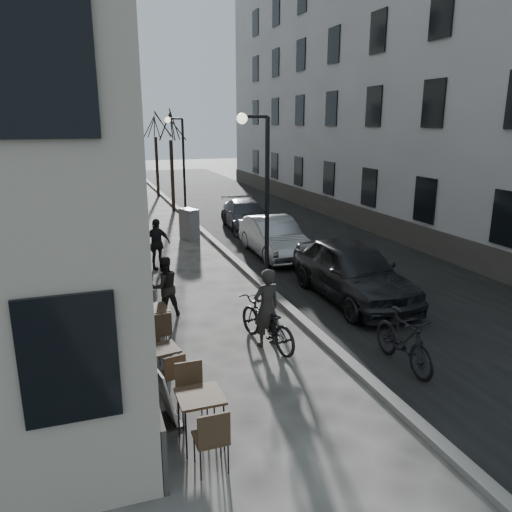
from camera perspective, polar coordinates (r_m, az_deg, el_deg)
ground at (r=9.51m, az=14.17°, el=-16.23°), size 120.00×120.00×0.00m
road at (r=24.74m, az=1.69°, el=3.76°), size 7.30×60.00×0.00m
kerb at (r=23.72m, az=-6.62°, el=3.31°), size 0.25×60.00×0.12m
building_left at (r=23.46m, az=-23.67°, el=21.60°), size 4.00×35.00×16.00m
building_right at (r=27.36m, az=13.42°, el=21.30°), size 4.00×35.00×16.00m
streetlamp_near at (r=13.59m, az=0.60°, el=7.87°), size 0.90×0.28×5.09m
streetlamp_far at (r=25.18m, az=-8.67°, el=11.05°), size 0.90×0.28×5.09m
tree_near at (r=28.09m, az=-9.79°, el=14.48°), size 2.40×2.40×5.70m
tree_far at (r=34.02m, az=-11.48°, el=14.48°), size 2.40×2.40×5.70m
bistro_set_a at (r=8.11m, az=-6.35°, el=-17.52°), size 0.70×1.70×1.00m
bistro_set_b at (r=9.88m, az=-10.64°, el=-11.78°), size 0.70×1.51×0.87m
bistro_set_c at (r=11.59m, az=-11.70°, el=-7.36°), size 0.74×1.70×0.98m
sign_board at (r=8.73m, az=-10.18°, el=-15.98°), size 0.42×0.61×0.98m
utility_cabinet at (r=21.28m, az=-7.64°, el=3.59°), size 0.75×1.00×1.34m
bicycle at (r=11.21m, az=1.19°, el=-7.60°), size 1.19×2.20×1.09m
cyclist_rider at (r=11.08m, az=1.20°, el=-5.94°), size 0.74×0.57×1.79m
pedestrian_near at (r=12.96m, az=-10.42°, el=-3.48°), size 0.89×0.76×1.59m
pedestrian_mid at (r=16.87m, az=-13.36°, el=1.16°), size 1.37×1.16×1.85m
pedestrian_far at (r=17.19m, az=-11.32°, el=1.35°), size 1.10×0.71×1.74m
car_near at (r=14.23m, az=10.96°, el=-1.66°), size 1.97×4.90×1.67m
car_mid at (r=18.58m, az=2.05°, el=2.18°), size 1.59×4.38×1.43m
car_far at (r=23.31m, az=-1.14°, el=4.69°), size 2.22×4.66×1.31m
moped at (r=10.69m, az=16.52°, el=-9.17°), size 0.57×1.97×1.18m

